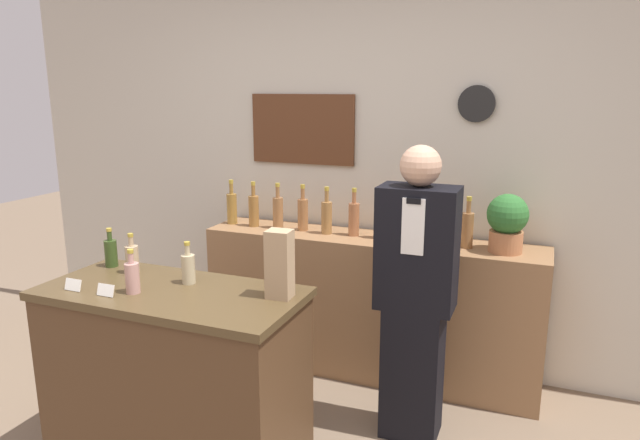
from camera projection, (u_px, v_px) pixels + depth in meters
The scene contains 22 objects.
back_wall at pixel (351, 163), 3.83m from camera, with size 5.20×0.09×2.70m.
back_shelf at pixel (369, 306), 3.72m from camera, with size 2.17×0.41×0.92m.
display_counter at pixel (175, 377), 2.81m from camera, with size 1.27×0.59×0.91m.
shopkeeper at pixel (415, 297), 2.96m from camera, with size 0.40×0.25×1.58m.
potted_plant at pixel (507, 221), 3.26m from camera, with size 0.23×0.23×0.34m.
paper_bag at pixel (280, 264), 2.57m from camera, with size 0.12×0.10×0.32m.
price_card_left at pixel (73, 285), 2.69m from camera, with size 0.09×0.02×0.06m.
price_card_right at pixel (106, 290), 2.62m from camera, with size 0.09×0.02×0.06m.
counter_bottle_0 at pixel (111, 252), 3.04m from camera, with size 0.07×0.07×0.21m.
counter_bottle_1 at pixel (132, 258), 2.93m from camera, with size 0.07×0.07×0.21m.
counter_bottle_2 at pixel (132, 277), 2.65m from camera, with size 0.07×0.07×0.21m.
counter_bottle_3 at pixel (188, 268), 2.78m from camera, with size 0.07×0.07×0.21m.
shelf_bottle_0 at pixel (232, 207), 3.96m from camera, with size 0.07×0.07×0.31m.
shelf_bottle_1 at pixel (254, 210), 3.88m from camera, with size 0.07×0.07×0.31m.
shelf_bottle_2 at pixel (278, 211), 3.83m from camera, with size 0.07×0.07×0.31m.
shelf_bottle_3 at pixel (303, 213), 3.77m from camera, with size 0.07×0.07×0.31m.
shelf_bottle_4 at pixel (327, 216), 3.68m from camera, with size 0.07×0.07×0.31m.
shelf_bottle_5 at pixel (354, 218), 3.64m from camera, with size 0.07×0.07×0.31m.
shelf_bottle_6 at pixel (380, 220), 3.57m from camera, with size 0.07×0.07×0.31m.
shelf_bottle_7 at pixel (409, 223), 3.51m from camera, with size 0.07×0.07×0.31m.
shelf_bottle_8 at pixel (438, 225), 3.44m from camera, with size 0.07×0.07×0.31m.
shelf_bottle_9 at pixel (467, 229), 3.36m from camera, with size 0.07×0.07×0.31m.
Camera 1 is at (1.23, -1.62, 1.85)m, focal length 32.00 mm.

